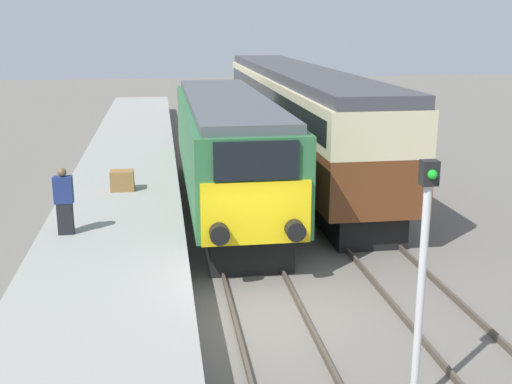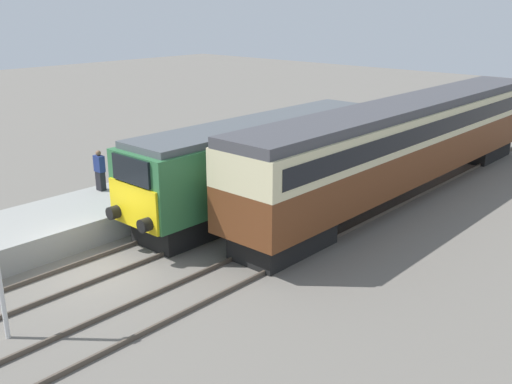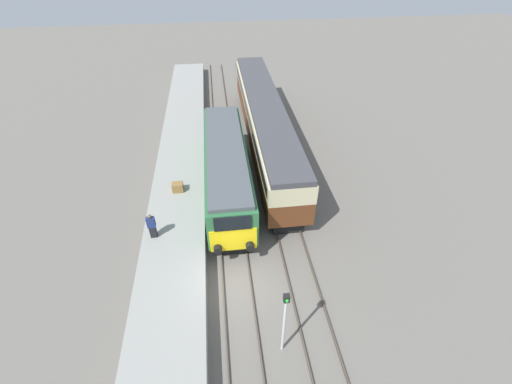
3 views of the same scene
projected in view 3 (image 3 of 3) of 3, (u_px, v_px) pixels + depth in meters
The scene contains 9 objects.
ground_plane at pixel (237, 286), 17.77m from camera, with size 120.00×120.00×0.00m, color slate.
platform_left at pixel (179, 189), 23.38m from camera, with size 3.50×50.00×0.93m.
rails_near_track at pixel (231, 219), 21.61m from camera, with size 1.51×60.00×0.14m.
rails_far_track at pixel (283, 215), 21.94m from camera, with size 1.50×60.00×0.14m.
locomotive at pixel (226, 168), 22.63m from camera, with size 2.70×12.93×3.65m.
passenger_carriage at pixel (265, 120), 27.12m from camera, with size 2.75×21.25×4.12m.
person_on_platform at pixel (152, 226), 18.76m from camera, with size 0.44×0.26×1.62m.
signal_post at pixel (285, 319), 13.69m from camera, with size 0.24×0.28×3.96m.
luggage_crate at pixel (178, 187), 22.33m from camera, with size 0.70×0.56×0.60m.
Camera 3 is at (-0.38, -10.94, 14.85)m, focal length 24.00 mm.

